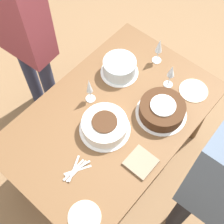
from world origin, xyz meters
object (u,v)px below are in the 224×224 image
object	(u,v)px
cake_front_chocolate	(162,110)
wine_glass_extra	(89,87)
person_watching	(24,32)
wine_glass_far	(159,47)
wine_glass_near	(171,72)
cake_back_decorated	(120,67)
cake_center_white	(105,126)
person_cutting	(224,196)

from	to	relation	value
cake_front_chocolate	wine_glass_extra	size ratio (longest dim) A/B	1.59
person_watching	wine_glass_far	bearing A→B (deg)	31.12
cake_front_chocolate	wine_glass_near	size ratio (longest dim) A/B	1.68
cake_back_decorated	person_watching	bearing A→B (deg)	114.02
cake_center_white	cake_front_chocolate	distance (m)	0.39
wine_glass_extra	person_watching	size ratio (longest dim) A/B	0.13
cake_back_decorated	cake_front_chocolate	bearing A→B (deg)	-100.75
wine_glass_extra	person_watching	world-z (taller)	person_watching
wine_glass_near	cake_back_decorated	bearing A→B (deg)	113.42
wine_glass_extra	person_watching	bearing A→B (deg)	88.59
wine_glass_near	person_cutting	size ratio (longest dim) A/B	0.12
cake_back_decorated	wine_glass_extra	distance (m)	0.31
cake_front_chocolate	wine_glass_near	bearing A→B (deg)	24.75
person_cutting	wine_glass_near	bearing A→B (deg)	-39.90
cake_front_chocolate	cake_back_decorated	xyz separation A→B (m)	(0.08, 0.43, 0.01)
wine_glass_near	wine_glass_extra	world-z (taller)	wine_glass_extra
cake_center_white	wine_glass_extra	xyz separation A→B (m)	(0.11, 0.23, 0.09)
cake_center_white	wine_glass_far	xyz separation A→B (m)	(0.67, 0.09, 0.10)
wine_glass_near	wine_glass_extra	bearing A→B (deg)	143.27
cake_center_white	wine_glass_extra	bearing A→B (deg)	64.17
cake_center_white	person_watching	world-z (taller)	person_watching
cake_back_decorated	wine_glass_extra	bearing A→B (deg)	179.39
cake_center_white	person_watching	xyz separation A→B (m)	(0.13, 0.86, 0.14)
person_watching	cake_front_chocolate	bearing A→B (deg)	6.55
wine_glass_near	person_watching	xyz separation A→B (m)	(-0.43, 0.96, 0.05)
person_cutting	person_watching	distance (m)	1.65
cake_front_chocolate	wine_glass_near	world-z (taller)	wine_glass_near
wine_glass_far	cake_center_white	bearing A→B (deg)	-172.43
wine_glass_near	wine_glass_far	world-z (taller)	wine_glass_far
cake_back_decorated	wine_glass_near	bearing A→B (deg)	-66.58
cake_back_decorated	person_cutting	bearing A→B (deg)	-111.18
cake_center_white	wine_glass_far	distance (m)	0.69
cake_center_white	person_watching	distance (m)	0.88
person_watching	wine_glass_near	bearing A→B (deg)	19.60
cake_front_chocolate	person_cutting	world-z (taller)	person_cutting
wine_glass_near	wine_glass_extra	distance (m)	0.55
cake_center_white	wine_glass_near	bearing A→B (deg)	-10.46
cake_front_chocolate	person_cutting	bearing A→B (deg)	-118.10
wine_glass_far	person_watching	bearing A→B (deg)	125.34
cake_center_white	wine_glass_extra	world-z (taller)	wine_glass_extra
cake_back_decorated	person_watching	distance (m)	0.71
cake_back_decorated	wine_glass_extra	xyz separation A→B (m)	(-0.30, 0.00, 0.08)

